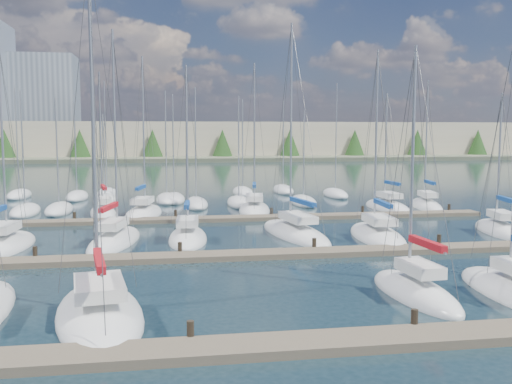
{
  "coord_description": "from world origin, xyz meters",
  "views": [
    {
      "loc": [
        -4.73,
        -15.81,
        7.16
      ],
      "look_at": [
        0.0,
        14.0,
        4.0
      ],
      "focal_mm": 40.0,
      "sensor_mm": 36.0,
      "label": 1
    }
  ],
  "objects": [
    {
      "name": "ground",
      "position": [
        0.0,
        60.0,
        0.0
      ],
      "size": [
        400.0,
        400.0,
        0.0
      ],
      "primitive_type": "plane",
      "color": "#1B2F37",
      "rests_on": "ground"
    },
    {
      "name": "dock_near",
      "position": [
        0.0,
        2.01,
        0.15
      ],
      "size": [
        44.0,
        1.93,
        1.1
      ],
      "color": "#6B5E4C",
      "rests_on": "ground"
    },
    {
      "name": "dock_mid",
      "position": [
        0.0,
        16.01,
        0.15
      ],
      "size": [
        44.0,
        1.93,
        1.1
      ],
      "color": "#6B5E4C",
      "rests_on": "ground"
    },
    {
      "name": "dock_far",
      "position": [
        0.0,
        30.01,
        0.15
      ],
      "size": [
        44.0,
        1.93,
        1.1
      ],
      "color": "#6B5E4C",
      "rests_on": "ground"
    },
    {
      "name": "sailboat_m",
      "position": [
        18.85,
        21.29,
        0.18
      ],
      "size": [
        3.73,
        7.79,
        10.7
      ],
      "rotation": [
        0.0,
        0.0,
        -0.2
      ],
      "color": "white",
      "rests_on": "ground"
    },
    {
      "name": "sailboat_h",
      "position": [
        -14.79,
        21.07,
        0.18
      ],
      "size": [
        3.65,
        8.29,
        13.57
      ],
      "rotation": [
        0.0,
        0.0,
        -0.07
      ],
      "color": "white",
      "rests_on": "ground"
    },
    {
      "name": "sailboat_o",
      "position": [
        -6.7,
        34.02,
        0.19
      ],
      "size": [
        4.11,
        8.06,
        14.4
      ],
      "rotation": [
        0.0,
        0.0,
        -0.18
      ],
      "color": "white",
      "rests_on": "ground"
    },
    {
      "name": "sailboat_j",
      "position": [
        -3.36,
        21.73,
        0.18
      ],
      "size": [
        3.0,
        7.36,
        12.32
      ],
      "rotation": [
        0.0,
        0.0,
        -0.07
      ],
      "color": "white",
      "rests_on": "ground"
    },
    {
      "name": "sailboat_n",
      "position": [
        -10.17,
        34.74,
        0.2
      ],
      "size": [
        3.48,
        7.43,
        13.1
      ],
      "rotation": [
        0.0,
        0.0,
        0.19
      ],
      "color": "white",
      "rests_on": "ground"
    },
    {
      "name": "sailboat_p",
      "position": [
        3.16,
        34.91,
        0.18
      ],
      "size": [
        4.06,
        8.69,
        14.12
      ],
      "rotation": [
        0.0,
        0.0,
        -0.16
      ],
      "color": "white",
      "rests_on": "ground"
    },
    {
      "name": "sailboat_r",
      "position": [
        19.82,
        34.99,
        0.19
      ],
      "size": [
        3.6,
        8.05,
        12.87
      ],
      "rotation": [
        0.0,
        0.0,
        -0.18
      ],
      "color": "white",
      "rests_on": "ground"
    },
    {
      "name": "sailboat_k",
      "position": [
        4.09,
        22.48,
        0.18
      ],
      "size": [
        4.42,
        10.66,
        15.39
      ],
      "rotation": [
        0.0,
        0.0,
        0.16
      ],
      "color": "white",
      "rests_on": "ground"
    },
    {
      "name": "sailboat_q",
      "position": [
        15.85,
        34.84,
        0.17
      ],
      "size": [
        3.12,
        8.03,
        11.58
      ],
      "rotation": [
        0.0,
        0.0,
        0.04
      ],
      "color": "white",
      "rests_on": "ground"
    },
    {
      "name": "sailboat_d",
      "position": [
        5.98,
        7.15,
        0.19
      ],
      "size": [
        2.64,
        7.06,
        11.64
      ],
      "rotation": [
        0.0,
        0.0,
        0.07
      ],
      "color": "white",
      "rests_on": "ground"
    },
    {
      "name": "sailboat_c",
      "position": [
        -7.36,
        6.29,
        0.17
      ],
      "size": [
        4.63,
        9.21,
        14.52
      ],
      "rotation": [
        0.0,
        0.0,
        0.16
      ],
      "color": "white",
      "rests_on": "ground"
    },
    {
      "name": "sailboat_i",
      "position": [
        -8.09,
        21.51,
        0.19
      ],
      "size": [
        4.1,
        9.2,
        14.45
      ],
      "rotation": [
        0.0,
        0.0,
        -0.18
      ],
      "color": "white",
      "rests_on": "ground"
    },
    {
      "name": "sailboat_l",
      "position": [
        9.39,
        20.61,
        0.17
      ],
      "size": [
        3.61,
        9.13,
        13.44
      ],
      "rotation": [
        0.0,
        0.0,
        -0.08
      ],
      "color": "white",
      "rests_on": "ground"
    },
    {
      "name": "distant_boats",
      "position": [
        -4.34,
        43.76,
        0.29
      ],
      "size": [
        36.93,
        20.75,
        13.3
      ],
      "color": "#9EA0A5",
      "rests_on": "ground"
    },
    {
      "name": "shoreline",
      "position": [
        -13.29,
        149.77,
        7.44
      ],
      "size": [
        400.0,
        60.0,
        38.0
      ],
      "color": "#666B51",
      "rests_on": "ground"
    }
  ]
}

